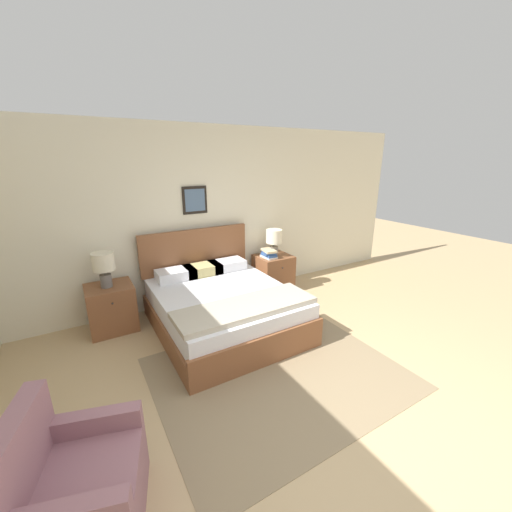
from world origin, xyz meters
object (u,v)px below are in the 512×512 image
(nightstand_by_door, at_px, (273,273))
(table_lamp_by_door, at_px, (274,239))
(nightstand_near_window, at_px, (112,308))
(table_lamp_near_window, at_px, (104,265))
(bed, at_px, (223,306))
(armchair, at_px, (75,491))

(nightstand_by_door, bearing_deg, table_lamp_by_door, -116.13)
(nightstand_by_door, xyz_separation_m, table_lamp_by_door, (-0.01, -0.02, 0.59))
(nightstand_by_door, bearing_deg, nightstand_near_window, 180.00)
(table_lamp_near_window, bearing_deg, bed, -27.87)
(nightstand_by_door, bearing_deg, table_lamp_near_window, -179.60)
(bed, xyz_separation_m, armchair, (-1.74, -1.71, -0.01))
(nightstand_by_door, bearing_deg, armchair, -141.24)
(nightstand_near_window, distance_m, table_lamp_by_door, 2.56)
(nightstand_near_window, distance_m, nightstand_by_door, 2.50)
(table_lamp_by_door, bearing_deg, nightstand_by_door, 63.87)
(nightstand_near_window, height_order, table_lamp_by_door, table_lamp_by_door)
(nightstand_near_window, bearing_deg, table_lamp_by_door, -0.40)
(table_lamp_near_window, bearing_deg, nightstand_near_window, 47.78)
(nightstand_by_door, distance_m, table_lamp_by_door, 0.59)
(bed, bearing_deg, table_lamp_near_window, 152.13)
(table_lamp_near_window, height_order, table_lamp_by_door, same)
(nightstand_near_window, relative_size, table_lamp_near_window, 1.36)
(nightstand_near_window, height_order, table_lamp_near_window, table_lamp_near_window)
(table_lamp_near_window, xyz_separation_m, table_lamp_by_door, (2.50, 0.00, 0.00))
(nightstand_near_window, xyz_separation_m, nightstand_by_door, (2.50, 0.00, 0.00))
(bed, relative_size, nightstand_by_door, 3.21)
(armchair, xyz_separation_m, nightstand_near_window, (0.49, 2.40, 0.01))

